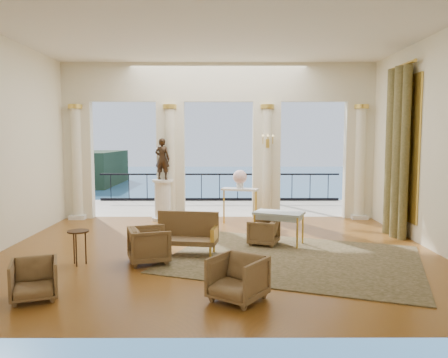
{
  "coord_description": "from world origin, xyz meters",
  "views": [
    {
      "loc": [
        0.12,
        -8.94,
        2.34
      ],
      "look_at": [
        0.15,
        0.6,
        1.45
      ],
      "focal_mm": 35.0,
      "sensor_mm": 36.0,
      "label": 1
    }
  ],
  "objects_px": {
    "armchair_a": "(34,277)",
    "console_table": "(240,194)",
    "armchair_d": "(149,243)",
    "game_table": "(279,215)",
    "pedestal": "(163,201)",
    "armchair_c": "(263,231)",
    "statue": "(162,159)",
    "side_table": "(78,235)",
    "armchair_b": "(238,276)",
    "settee": "(186,233)"
  },
  "relations": [
    {
      "from": "armchair_a",
      "to": "console_table",
      "type": "height_order",
      "value": "console_table"
    },
    {
      "from": "armchair_d",
      "to": "game_table",
      "type": "relative_size",
      "value": 0.62
    },
    {
      "from": "pedestal",
      "to": "armchair_c",
      "type": "bearing_deg",
      "value": -48.5
    },
    {
      "from": "statue",
      "to": "side_table",
      "type": "distance_m",
      "value": 4.73
    },
    {
      "from": "armchair_b",
      "to": "armchair_c",
      "type": "distance_m",
      "value": 3.38
    },
    {
      "from": "armchair_c",
      "to": "game_table",
      "type": "distance_m",
      "value": 0.48
    },
    {
      "from": "armchair_d",
      "to": "game_table",
      "type": "height_order",
      "value": "armchair_d"
    },
    {
      "from": "armchair_a",
      "to": "armchair_b",
      "type": "distance_m",
      "value": 2.96
    },
    {
      "from": "armchair_d",
      "to": "console_table",
      "type": "height_order",
      "value": "console_table"
    },
    {
      "from": "armchair_b",
      "to": "statue",
      "type": "distance_m",
      "value": 6.71
    },
    {
      "from": "statue",
      "to": "console_table",
      "type": "relative_size",
      "value": 1.1
    },
    {
      "from": "armchair_c",
      "to": "console_table",
      "type": "bearing_deg",
      "value": -150.84
    },
    {
      "from": "armchair_a",
      "to": "armchair_d",
      "type": "bearing_deg",
      "value": 33.41
    },
    {
      "from": "pedestal",
      "to": "side_table",
      "type": "bearing_deg",
      "value": -102.01
    },
    {
      "from": "console_table",
      "to": "side_table",
      "type": "distance_m",
      "value": 5.22
    },
    {
      "from": "settee",
      "to": "statue",
      "type": "bearing_deg",
      "value": 113.85
    },
    {
      "from": "game_table",
      "to": "pedestal",
      "type": "distance_m",
      "value": 4.16
    },
    {
      "from": "armchair_d",
      "to": "side_table",
      "type": "bearing_deg",
      "value": 77.99
    },
    {
      "from": "settee",
      "to": "console_table",
      "type": "distance_m",
      "value": 3.59
    },
    {
      "from": "armchair_a",
      "to": "side_table",
      "type": "relative_size",
      "value": 1.01
    },
    {
      "from": "game_table",
      "to": "statue",
      "type": "distance_m",
      "value": 4.3
    },
    {
      "from": "armchair_b",
      "to": "settee",
      "type": "bearing_deg",
      "value": 145.2
    },
    {
      "from": "armchair_c",
      "to": "side_table",
      "type": "xyz_separation_m",
      "value": [
        -3.57,
        -1.51,
        0.24
      ]
    },
    {
      "from": "armchair_d",
      "to": "game_table",
      "type": "bearing_deg",
      "value": -79.58
    },
    {
      "from": "armchair_b",
      "to": "side_table",
      "type": "bearing_deg",
      "value": -176.94
    },
    {
      "from": "armchair_a",
      "to": "armchair_c",
      "type": "height_order",
      "value": "armchair_a"
    },
    {
      "from": "armchair_c",
      "to": "armchair_d",
      "type": "xyz_separation_m",
      "value": [
        -2.29,
        -1.38,
        0.06
      ]
    },
    {
      "from": "statue",
      "to": "pedestal",
      "type": "bearing_deg",
      "value": -63.84
    },
    {
      "from": "armchair_c",
      "to": "statue",
      "type": "height_order",
      "value": "statue"
    },
    {
      "from": "armchair_c",
      "to": "statue",
      "type": "distance_m",
      "value": 4.21
    },
    {
      "from": "settee",
      "to": "side_table",
      "type": "height_order",
      "value": "settee"
    },
    {
      "from": "armchair_a",
      "to": "console_table",
      "type": "relative_size",
      "value": 0.61
    },
    {
      "from": "armchair_a",
      "to": "statue",
      "type": "height_order",
      "value": "statue"
    },
    {
      "from": "armchair_b",
      "to": "side_table",
      "type": "xyz_separation_m",
      "value": [
        -2.89,
        1.8,
        0.19
      ]
    },
    {
      "from": "armchair_a",
      "to": "statue",
      "type": "bearing_deg",
      "value": 59.88
    },
    {
      "from": "armchair_b",
      "to": "pedestal",
      "type": "xyz_separation_m",
      "value": [
        -1.94,
        6.27,
        0.2
      ]
    },
    {
      "from": "settee",
      "to": "console_table",
      "type": "xyz_separation_m",
      "value": [
        1.22,
        3.36,
        0.37
      ]
    },
    {
      "from": "armchair_b",
      "to": "statue",
      "type": "bearing_deg",
      "value": 142.14
    },
    {
      "from": "side_table",
      "to": "statue",
      "type": "bearing_deg",
      "value": 77.99
    },
    {
      "from": "side_table",
      "to": "settee",
      "type": "bearing_deg",
      "value": 22.23
    },
    {
      "from": "armchair_c",
      "to": "settee",
      "type": "bearing_deg",
      "value": -46.08
    },
    {
      "from": "armchair_b",
      "to": "armchair_d",
      "type": "xyz_separation_m",
      "value": [
        -1.6,
        1.93,
        0.01
      ]
    },
    {
      "from": "armchair_a",
      "to": "side_table",
      "type": "height_order",
      "value": "armchair_a"
    },
    {
      "from": "armchair_a",
      "to": "armchair_d",
      "type": "xyz_separation_m",
      "value": [
        1.36,
        1.88,
        0.05
      ]
    },
    {
      "from": "armchair_c",
      "to": "game_table",
      "type": "bearing_deg",
      "value": 117.34
    },
    {
      "from": "pedestal",
      "to": "statue",
      "type": "relative_size",
      "value": 0.99
    },
    {
      "from": "statue",
      "to": "console_table",
      "type": "xyz_separation_m",
      "value": [
        2.2,
        -0.33,
        -0.97
      ]
    },
    {
      "from": "game_table",
      "to": "pedestal",
      "type": "xyz_separation_m",
      "value": [
        -2.96,
        2.92,
        -0.09
      ]
    },
    {
      "from": "pedestal",
      "to": "statue",
      "type": "distance_m",
      "value": 1.2
    },
    {
      "from": "armchair_d",
      "to": "statue",
      "type": "relative_size",
      "value": 0.63
    }
  ]
}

